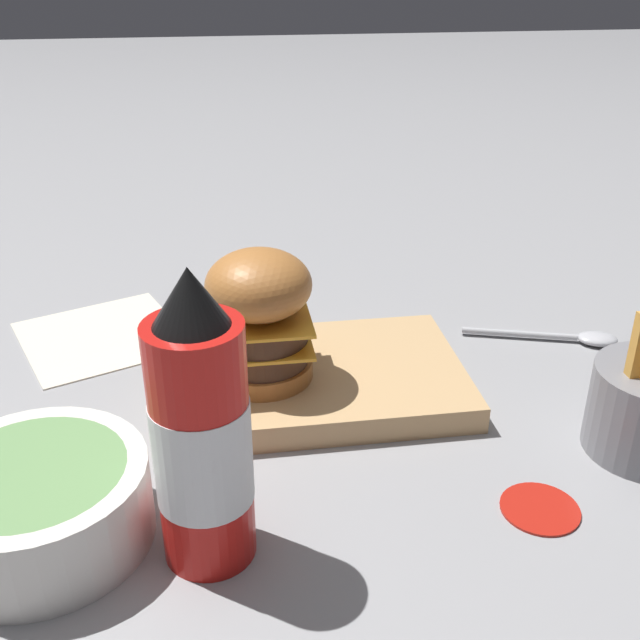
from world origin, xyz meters
TOP-DOWN VIEW (x-y plane):
  - ground_plane at (0.00, 0.00)m, footprint 6.00×6.00m
  - serving_board at (-0.02, 0.06)m, footprint 0.27×0.19m
  - burger at (0.04, 0.07)m, footprint 0.09×0.09m
  - ketchup_bottle at (0.09, 0.26)m, footprint 0.07×0.07m
  - side_bowl at (0.21, 0.23)m, footprint 0.16×0.16m
  - spoon at (-0.30, 0.01)m, footprint 0.16×0.06m
  - ketchup_puddle at (-0.16, 0.26)m, footprint 0.06×0.06m
  - parchment_square at (0.20, -0.08)m, footprint 0.21×0.21m

SIDE VIEW (x-z plane):
  - ground_plane at x=0.00m, z-range 0.00..0.00m
  - parchment_square at x=0.20m, z-range 0.00..0.00m
  - ketchup_puddle at x=-0.16m, z-range 0.00..0.00m
  - spoon at x=-0.30m, z-range 0.00..0.01m
  - serving_board at x=-0.02m, z-range 0.00..0.03m
  - side_bowl at x=0.21m, z-range 0.00..0.06m
  - burger at x=0.04m, z-range 0.03..0.15m
  - ketchup_bottle at x=0.09m, z-range -0.01..0.20m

